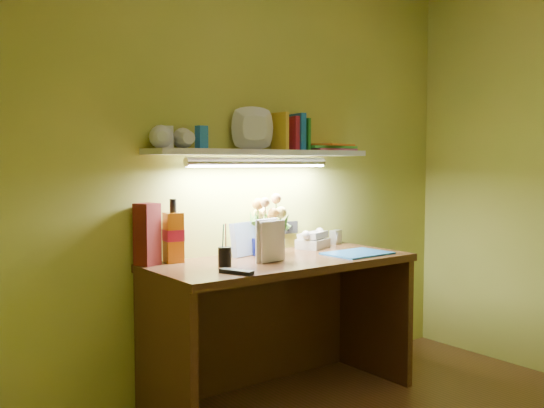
# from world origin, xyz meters

# --- Properties ---
(desk) EXTENTS (1.40, 0.60, 0.75)m
(desk) POSITION_xyz_m (0.00, 1.20, 0.38)
(desk) COLOR #381A0F
(desk) RESTS_ON ground
(flower_bouquet) EXTENTS (0.25, 0.25, 0.32)m
(flower_bouquet) POSITION_xyz_m (0.03, 1.36, 0.91)
(flower_bouquet) COLOR #060937
(flower_bouquet) RESTS_ON desk
(telephone) EXTENTS (0.22, 0.20, 0.11)m
(telephone) POSITION_xyz_m (0.38, 1.40, 0.81)
(telephone) COLOR beige
(telephone) RESTS_ON desk
(desk_clock) EXTENTS (0.09, 0.07, 0.09)m
(desk_clock) POSITION_xyz_m (0.60, 1.45, 0.79)
(desk_clock) COLOR silver
(desk_clock) RESTS_ON desk
(whisky_bottle) EXTENTS (0.10, 0.10, 0.32)m
(whisky_bottle) POSITION_xyz_m (-0.50, 1.44, 0.91)
(whisky_bottle) COLOR #C25A0B
(whisky_bottle) RESTS_ON desk
(whisky_box) EXTENTS (0.12, 0.12, 0.30)m
(whisky_box) POSITION_xyz_m (-0.64, 1.44, 0.90)
(whisky_box) COLOR #581411
(whisky_box) RESTS_ON desk
(pen_cup) EXTENTS (0.08, 0.08, 0.16)m
(pen_cup) POSITION_xyz_m (-0.36, 1.19, 0.83)
(pen_cup) COLOR black
(pen_cup) RESTS_ON desk
(art_card) EXTENTS (0.18, 0.08, 0.18)m
(art_card) POSITION_xyz_m (-0.10, 1.40, 0.84)
(art_card) COLOR white
(art_card) RESTS_ON desk
(tv_remote) EXTENTS (0.10, 0.17, 0.02)m
(tv_remote) POSITION_xyz_m (-0.42, 0.99, 0.76)
(tv_remote) COLOR black
(tv_remote) RESTS_ON desk
(blue_folder) EXTENTS (0.35, 0.26, 0.01)m
(blue_folder) POSITION_xyz_m (0.42, 1.08, 0.75)
(blue_folder) COLOR blue
(blue_folder) RESTS_ON desk
(desk_book_a) EXTENTS (0.16, 0.03, 0.21)m
(desk_book_a) POSITION_xyz_m (-0.18, 1.14, 0.85)
(desk_book_a) COLOR white
(desk_book_a) RESTS_ON desk
(desk_book_b) EXTENTS (0.16, 0.05, 0.22)m
(desk_book_b) POSITION_xyz_m (-0.19, 1.16, 0.86)
(desk_book_b) COLOR silver
(desk_book_b) RESTS_ON desk
(wall_shelf) EXTENTS (1.32, 0.32, 0.24)m
(wall_shelf) POSITION_xyz_m (0.02, 1.38, 1.33)
(wall_shelf) COLOR silver
(wall_shelf) RESTS_ON ground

